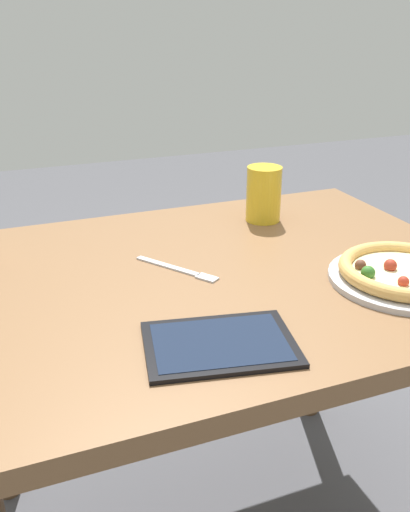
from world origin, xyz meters
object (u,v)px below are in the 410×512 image
fork (180,270)px  tablet (220,344)px  drink_cup_colored (264,194)px  pizza_near (403,273)px

fork → tablet: 0.30m
drink_cup_colored → tablet: bearing=-123.2°
tablet → drink_cup_colored: bearing=56.8°
fork → drink_cup_colored: bearing=35.7°
fork → tablet: bearing=-96.5°
pizza_near → drink_cup_colored: (-0.10, 0.42, 0.05)m
pizza_near → tablet: bearing=-168.8°
drink_cup_colored → pizza_near: bearing=-77.3°
drink_cup_colored → fork: drink_cup_colored is taller
drink_cup_colored → tablet: size_ratio=0.52×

